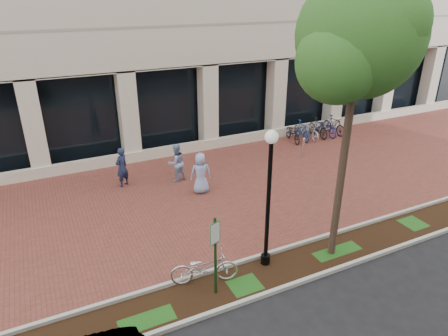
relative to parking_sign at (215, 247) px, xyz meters
name	(u,v)px	position (x,y,z in m)	size (l,w,h in m)	color
ground	(212,193)	(2.29, 5.32, -1.49)	(120.00, 120.00, 0.00)	black
brick_plaza	(212,193)	(2.29, 5.32, -1.49)	(40.00, 9.00, 0.01)	brown
planting_strip	(286,268)	(2.29, 0.07, -1.49)	(40.00, 1.50, 0.01)	black
curb_plaza_side	(272,252)	(2.29, 0.82, -1.43)	(40.00, 0.12, 0.12)	#ADADA3
curb_street_side	(301,282)	(2.29, -0.68, -1.43)	(40.00, 0.12, 0.12)	#ADADA3
parking_sign	(215,247)	(0.00, 0.00, 0.00)	(0.34, 0.07, 2.33)	#163C18
lamppost	(269,193)	(1.86, 0.53, 0.86)	(0.36, 0.36, 4.17)	black
street_tree	(359,44)	(4.02, 0.12, 4.73)	(3.79, 3.16, 8.02)	#473628
locked_bicycle	(204,267)	(-0.10, 0.55, -1.00)	(0.66, 1.88, 0.99)	silver
pedestrian_left	(122,167)	(-0.76, 7.51, -0.65)	(0.61, 0.40, 1.68)	#1B2344
pedestrian_mid	(176,162)	(1.41, 7.04, -0.67)	(0.80, 0.63, 1.65)	#839AC3
pedestrian_right	(201,173)	(1.92, 5.58, -0.66)	(0.82, 0.53, 1.67)	#8EA3D4
bollard	(303,148)	(7.76, 6.80, -0.98)	(0.12, 0.12, 1.01)	silver
bike_rack_cluster	(314,129)	(9.99, 8.90, -1.00)	(3.53, 1.88, 1.04)	black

